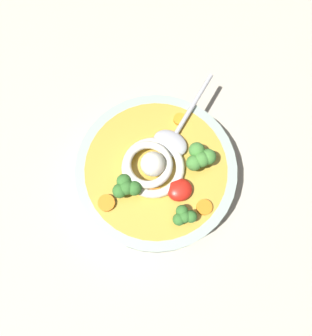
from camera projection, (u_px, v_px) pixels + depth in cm
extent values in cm
cube|color=#BCB29E|center=(143.00, 198.00, 61.17)|extent=(106.06, 106.06, 3.58)
cylinder|color=#9EB2A3|center=(156.00, 173.00, 57.47)|extent=(27.26, 27.26, 6.16)
cylinder|color=gold|center=(156.00, 172.00, 57.24)|extent=(23.99, 23.99, 5.67)
torus|color=silver|center=(153.00, 167.00, 53.80)|extent=(10.43, 10.43, 1.44)
torus|color=silver|center=(148.00, 164.00, 52.74)|extent=(11.18, 11.18, 1.30)
sphere|color=silver|center=(153.00, 164.00, 52.00)|extent=(4.05, 4.05, 4.05)
ellipsoid|color=#B7B7BC|center=(170.00, 143.00, 54.89)|extent=(7.11, 7.44, 1.60)
cylinder|color=#B7B7BC|center=(191.00, 108.00, 56.69)|extent=(12.53, 9.57, 0.80)
ellipsoid|color=red|center=(180.00, 190.00, 52.53)|extent=(4.14, 3.72, 1.86)
cylinder|color=#7A9E60|center=(128.00, 190.00, 52.82)|extent=(1.19, 1.19, 1.28)
sphere|color=#38752D|center=(127.00, 188.00, 51.07)|extent=(2.35, 2.35, 2.35)
sphere|color=#38752D|center=(120.00, 191.00, 51.15)|extent=(2.35, 2.35, 2.35)
sphere|color=#38752D|center=(134.00, 188.00, 51.19)|extent=(2.35, 2.35, 2.35)
sphere|color=#38752D|center=(124.00, 181.00, 51.54)|extent=(2.35, 2.35, 2.35)
cylinder|color=#7A9E60|center=(199.00, 160.00, 54.14)|extent=(1.32, 1.32, 1.42)
sphere|color=#478938|center=(200.00, 157.00, 52.21)|extent=(2.59, 2.59, 2.59)
sphere|color=#478938|center=(193.00, 160.00, 52.30)|extent=(2.59, 2.59, 2.59)
sphere|color=#478938|center=(208.00, 157.00, 52.34)|extent=(2.59, 2.59, 2.59)
sphere|color=#478938|center=(197.00, 150.00, 52.72)|extent=(2.59, 2.59, 2.59)
cylinder|color=#7A9E60|center=(184.00, 218.00, 51.67)|extent=(1.00, 1.00, 1.07)
sphere|color=#38752D|center=(185.00, 217.00, 50.22)|extent=(1.96, 1.96, 1.96)
sphere|color=#38752D|center=(179.00, 219.00, 50.28)|extent=(1.96, 1.96, 1.96)
sphere|color=#38752D|center=(191.00, 217.00, 50.31)|extent=(1.96, 1.96, 1.96)
sphere|color=#38752D|center=(182.00, 211.00, 50.60)|extent=(1.96, 1.96, 1.96)
cylinder|color=orange|center=(107.00, 203.00, 52.48)|extent=(2.75, 2.75, 0.80)
cylinder|color=orange|center=(180.00, 119.00, 56.58)|extent=(2.18, 2.18, 0.71)
cylinder|color=orange|center=(153.00, 190.00, 53.24)|extent=(2.20, 2.20, 0.49)
cylinder|color=orange|center=(204.00, 207.00, 52.35)|extent=(2.53, 2.53, 0.68)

